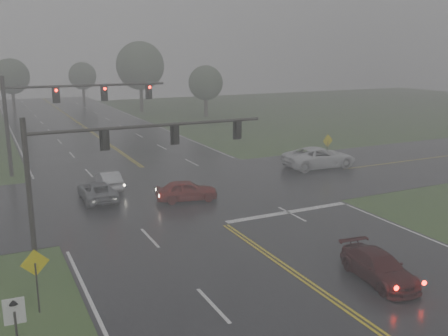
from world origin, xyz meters
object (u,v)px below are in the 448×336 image
signal_gantry_near (109,152)px  car_grey (98,200)px  pickup_white (319,168)px  sedan_maroon (378,281)px  sedan_silver (109,189)px  signal_gantry_far (58,104)px  sedan_red (187,201)px

signal_gantry_near → car_grey: bearing=84.2°
car_grey → pickup_white: bearing=-175.3°
sedan_maroon → sedan_silver: 21.02m
signal_gantry_near → signal_gantry_far: bearing=90.0°
car_grey → pickup_white: 19.05m
signal_gantry_near → signal_gantry_far: signal_gantry_far is taller
pickup_white → signal_gantry_near: size_ratio=0.50×
sedan_red → signal_gantry_near: 9.01m
sedan_silver → signal_gantry_near: (-2.11, -9.91, 4.72)m
sedan_maroon → pickup_white: bearing=67.0°
sedan_red → sedan_maroon: bearing=-157.0°
sedan_red → signal_gantry_far: size_ratio=0.31×
sedan_silver → signal_gantry_far: 9.25m
car_grey → signal_gantry_near: signal_gantry_near is taller
car_grey → signal_gantry_near: size_ratio=0.35×
car_grey → pickup_white: pickup_white is taller
sedan_maroon → signal_gantry_far: 28.99m
sedan_red → signal_gantry_far: (-6.06, 12.32, 5.50)m
sedan_maroon → signal_gantry_near: (-9.10, 9.92, 4.72)m
signal_gantry_far → signal_gantry_near: bearing=-90.0°
pickup_white → signal_gantry_near: signal_gantry_near is taller
sedan_silver → signal_gantry_far: (-2.11, 7.14, 5.50)m
car_grey → signal_gantry_far: 11.13m
pickup_white → signal_gantry_near: 22.10m
sedan_silver → pickup_white: 17.69m
sedan_red → pickup_white: (13.70, 3.97, 0.00)m
sedan_red → signal_gantry_far: signal_gantry_far is taller
sedan_maroon → signal_gantry_far: (-9.10, 26.97, 5.50)m
sedan_silver → pickup_white: size_ratio=0.61×
sedan_silver → pickup_white: (17.65, -1.21, 0.00)m
car_grey → signal_gantry_far: size_ratio=0.34×
sedan_red → signal_gantry_far: 14.79m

